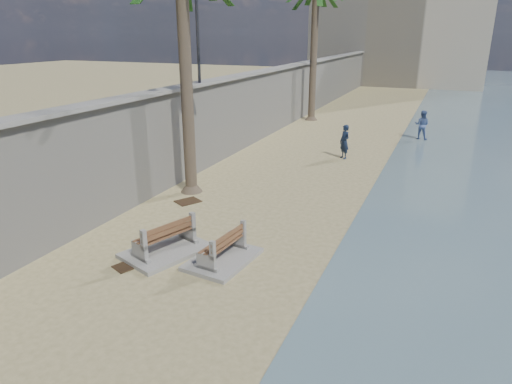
% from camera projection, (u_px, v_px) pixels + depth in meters
% --- Properties ---
extents(seawall, '(0.45, 70.00, 3.50)m').
position_uv_depth(seawall, '(270.00, 102.00, 25.91)').
color(seawall, gray).
rests_on(seawall, ground_plane).
extents(wall_cap, '(0.80, 70.00, 0.12)m').
position_uv_depth(wall_cap, '(270.00, 70.00, 25.31)').
color(wall_cap, gray).
rests_on(wall_cap, seawall).
extents(end_building, '(18.00, 12.00, 14.00)m').
position_uv_depth(end_building, '(402.00, 18.00, 50.74)').
color(end_building, '#B7AA93').
rests_on(end_building, ground_plane).
extents(bench_near, '(2.08, 2.49, 0.89)m').
position_uv_depth(bench_near, '(165.00, 240.00, 11.96)').
color(bench_near, gray).
rests_on(bench_near, ground_plane).
extents(bench_far, '(1.53, 2.08, 0.82)m').
position_uv_depth(bench_far, '(222.00, 248.00, 11.54)').
color(bench_far, gray).
rests_on(bench_far, ground_plane).
extents(streetlight, '(0.28, 0.28, 5.12)m').
position_uv_depth(streetlight, '(196.00, 1.00, 17.30)').
color(streetlight, '#2D2D33').
rests_on(streetlight, wall_cap).
extents(person_a, '(0.78, 0.76, 1.80)m').
position_uv_depth(person_a, '(345.00, 139.00, 20.81)').
color(person_a, '#131F36').
rests_on(person_a, ground_plane).
extents(person_b, '(0.92, 0.75, 1.74)m').
position_uv_depth(person_b, '(422.00, 123.00, 24.62)').
color(person_b, '#495E97').
rests_on(person_b, ground_plane).
extents(debris_c, '(0.93, 0.99, 0.03)m').
position_uv_depth(debris_c, '(188.00, 201.00, 15.73)').
color(debris_c, '#382616').
rests_on(debris_c, ground_plane).
extents(debris_d, '(0.61, 0.56, 0.03)m').
position_uv_depth(debris_d, '(123.00, 267.00, 11.32)').
color(debris_d, '#382616').
rests_on(debris_d, ground_plane).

